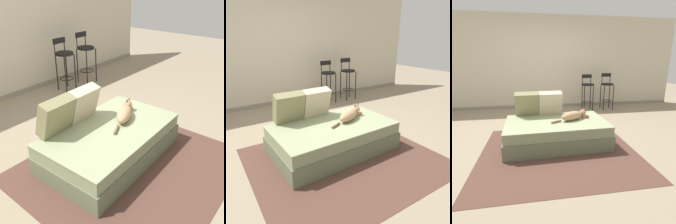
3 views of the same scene
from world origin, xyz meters
TOP-DOWN VIEW (x-y plane):
  - ground_plane at (0.00, 0.00)m, footprint 16.00×16.00m
  - wall_baseboard_trim at (0.00, 2.20)m, footprint 8.00×0.02m
  - area_rug at (0.00, -0.70)m, footprint 2.39×2.11m
  - couch at (0.00, -0.40)m, footprint 1.72×1.07m
  - throw_pillow_corner at (-0.48, -0.01)m, footprint 0.43×0.28m
  - throw_pillow_middle at (-0.06, 0.00)m, footprint 0.43×0.28m
  - cat at (0.30, -0.38)m, footprint 0.71×0.36m
  - bar_stool_near_window at (1.15, 1.69)m, footprint 0.34×0.34m
  - bar_stool_by_doorway at (1.72, 1.69)m, footprint 0.34×0.34m

SIDE VIEW (x-z plane):
  - ground_plane at x=0.00m, z-range 0.00..0.00m
  - area_rug at x=0.00m, z-range 0.00..0.01m
  - wall_baseboard_trim at x=0.00m, z-range 0.00..0.09m
  - couch at x=0.00m, z-range 0.00..0.41m
  - cat at x=0.30m, z-range 0.39..0.58m
  - bar_stool_by_doorway at x=1.72m, z-range 0.09..1.11m
  - bar_stool_near_window at x=1.15m, z-range 0.11..1.10m
  - throw_pillow_middle at x=-0.06m, z-range 0.41..0.85m
  - throw_pillow_corner at x=-0.48m, z-range 0.41..0.85m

